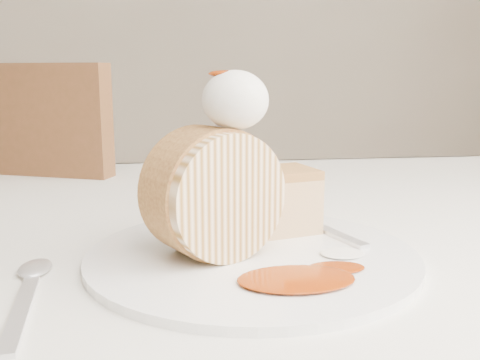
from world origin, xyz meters
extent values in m
cube|color=silver|center=(0.00, 0.20, 0.73)|extent=(1.40, 0.90, 0.04)
cube|color=silver|center=(0.00, 0.65, 0.61)|extent=(1.40, 0.01, 0.28)
cube|color=brown|center=(-0.29, 0.76, 0.45)|extent=(0.58, 0.58, 0.04)
cylinder|color=brown|center=(-0.04, 0.87, 0.22)|extent=(0.04, 0.04, 0.43)
cylinder|color=brown|center=(-0.39, 1.01, 0.22)|extent=(0.04, 0.04, 0.43)
cylinder|color=white|center=(0.02, 0.07, 0.75)|extent=(0.37, 0.37, 0.01)
cylinder|color=beige|center=(-0.02, 0.06, 0.81)|extent=(0.13, 0.11, 0.11)
cube|color=#BC8D47|center=(0.06, 0.13, 0.79)|extent=(0.08, 0.08, 0.06)
ellipsoid|color=white|center=(0.00, 0.07, 0.90)|extent=(0.06, 0.06, 0.05)
ellipsoid|color=#8B2B05|center=(-0.01, 0.07, 0.93)|extent=(0.03, 0.02, 0.01)
cube|color=silver|center=(0.10, 0.12, 0.76)|extent=(0.08, 0.18, 0.00)
cube|color=silver|center=(-0.17, -0.02, 0.75)|extent=(0.04, 0.16, 0.00)
camera|label=1|loc=(-0.06, -0.40, 0.92)|focal=40.00mm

